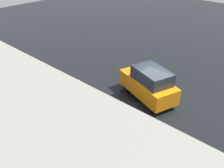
% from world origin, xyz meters
% --- Properties ---
extents(ground_plane, '(60.00, 60.00, 0.00)m').
position_xyz_m(ground_plane, '(0.00, 0.00, 0.00)').
color(ground_plane, black).
extents(kerb_strip, '(24.00, 3.20, 0.04)m').
position_xyz_m(kerb_strip, '(0.00, 4.20, 0.02)').
color(kerb_strip, slate).
rests_on(kerb_strip, ground).
extents(moving_hatchback, '(4.24, 2.84, 2.06)m').
position_xyz_m(moving_hatchback, '(0.58, -0.31, 1.03)').
color(moving_hatchback, orange).
rests_on(moving_hatchback, ground).
extents(fire_hydrant, '(0.42, 0.31, 0.80)m').
position_xyz_m(fire_hydrant, '(3.11, 2.45, 0.40)').
color(fire_hydrant, red).
rests_on(fire_hydrant, ground).
extents(pedestrian, '(0.27, 0.57, 1.22)m').
position_xyz_m(pedestrian, '(3.78, 2.50, 0.68)').
color(pedestrian, blue).
rests_on(pedestrian, ground).
extents(metal_railing, '(9.99, 0.04, 1.05)m').
position_xyz_m(metal_railing, '(-0.02, 5.42, 0.73)').
color(metal_railing, '#B7BABF').
rests_on(metal_railing, ground).
extents(sign_post, '(0.07, 0.44, 2.40)m').
position_xyz_m(sign_post, '(4.93, 4.43, 1.58)').
color(sign_post, '#4C4C51').
rests_on(sign_post, ground).
extents(puddle_patch, '(2.84, 2.84, 0.01)m').
position_xyz_m(puddle_patch, '(1.76, -0.55, 0.00)').
color(puddle_patch, black).
rests_on(puddle_patch, ground).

